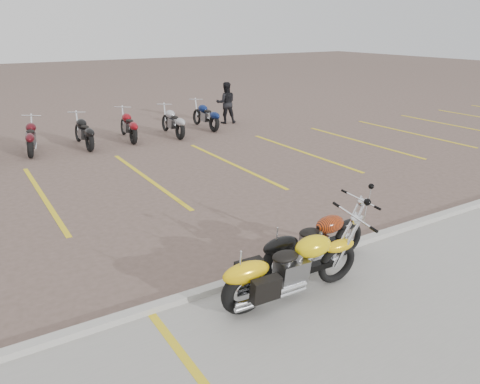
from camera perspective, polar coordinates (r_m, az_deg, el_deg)
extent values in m
plane|color=brown|center=(9.61, -2.52, -4.68)|extent=(100.00, 100.00, 0.00)
cube|color=#9E9B93|center=(6.61, 18.11, -18.26)|extent=(60.00, 5.00, 0.01)
cube|color=#ADAAA3|center=(8.08, 4.56, -9.27)|extent=(60.00, 0.18, 0.12)
torus|color=black|center=(7.75, 11.46, -8.53)|extent=(0.72, 0.15, 0.71)
torus|color=black|center=(6.87, 0.40, -12.02)|extent=(0.76, 0.22, 0.75)
cube|color=black|center=(7.24, 6.32, -9.77)|extent=(1.43, 0.19, 0.11)
cube|color=slate|center=(7.18, 5.98, -9.42)|extent=(0.47, 0.35, 0.37)
ellipsoid|color=yellow|center=(7.22, 8.42, -6.41)|extent=(0.65, 0.38, 0.33)
ellipsoid|color=black|center=(6.97, 5.09, -7.68)|extent=(0.44, 0.30, 0.13)
torus|color=black|center=(8.67, 12.82, -5.66)|extent=(0.65, 0.13, 0.65)
torus|color=black|center=(7.72, 4.69, -8.52)|extent=(0.69, 0.19, 0.69)
cube|color=black|center=(8.15, 9.02, -6.65)|extent=(1.30, 0.16, 0.10)
cube|color=slate|center=(8.09, 8.78, -6.36)|extent=(0.43, 0.31, 0.34)
ellipsoid|color=black|center=(8.18, 10.62, -3.88)|extent=(0.59, 0.34, 0.30)
ellipsoid|color=black|center=(7.90, 8.18, -4.91)|extent=(0.40, 0.27, 0.12)
imported|color=black|center=(20.06, -1.72, 10.82)|extent=(1.02, 0.91, 1.72)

